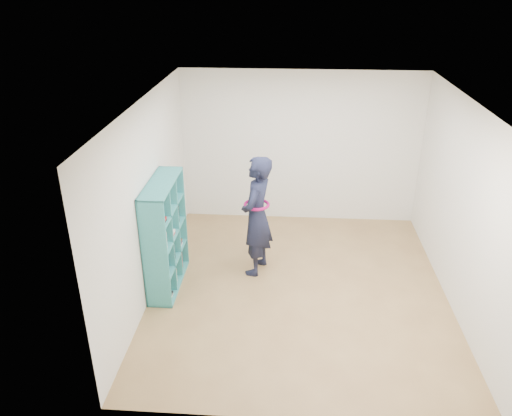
{
  "coord_description": "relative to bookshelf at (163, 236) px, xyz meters",
  "views": [
    {
      "loc": [
        -0.18,
        -5.8,
        3.99
      ],
      "look_at": [
        -0.61,
        0.3,
        1.08
      ],
      "focal_mm": 35.0,
      "sensor_mm": 36.0,
      "label": 1
    }
  ],
  "objects": [
    {
      "name": "floor",
      "position": [
        1.85,
        -0.01,
        -0.75
      ],
      "size": [
        4.5,
        4.5,
        0.0
      ],
      "primitive_type": "plane",
      "color": "olive",
      "rests_on": "ground"
    },
    {
      "name": "person",
      "position": [
        1.24,
        0.44,
        0.13
      ],
      "size": [
        0.58,
        0.73,
        1.77
      ],
      "rotation": [
        0.0,
        0.0,
        -1.84
      ],
      "color": "black",
      "rests_on": "floor"
    },
    {
      "name": "wall_back",
      "position": [
        1.85,
        2.24,
        0.55
      ],
      "size": [
        4.0,
        0.02,
        2.6
      ],
      "primitive_type": "cube",
      "color": "silver",
      "rests_on": "floor"
    },
    {
      "name": "bookshelf",
      "position": [
        0.0,
        0.0,
        0.0
      ],
      "size": [
        0.34,
        1.16,
        1.54
      ],
      "color": "teal",
      "rests_on": "floor"
    },
    {
      "name": "smartphone",
      "position": [
        1.12,
        0.55,
        0.25
      ],
      "size": [
        0.01,
        0.11,
        0.14
      ],
      "rotation": [
        0.48,
        0.0,
        -0.01
      ],
      "color": "silver",
      "rests_on": "person"
    },
    {
      "name": "wall_right",
      "position": [
        3.85,
        -0.01,
        0.55
      ],
      "size": [
        0.02,
        4.5,
        2.6
      ],
      "primitive_type": "cube",
      "color": "silver",
      "rests_on": "floor"
    },
    {
      "name": "ceiling",
      "position": [
        1.85,
        -0.01,
        1.85
      ],
      "size": [
        4.5,
        4.5,
        0.0
      ],
      "primitive_type": "plane",
      "color": "white",
      "rests_on": "wall_back"
    },
    {
      "name": "wall_left",
      "position": [
        -0.15,
        -0.01,
        0.55
      ],
      "size": [
        0.02,
        4.5,
        2.6
      ],
      "primitive_type": "cube",
      "color": "silver",
      "rests_on": "floor"
    },
    {
      "name": "wall_front",
      "position": [
        1.85,
        -2.26,
        0.55
      ],
      "size": [
        4.0,
        0.02,
        2.6
      ],
      "primitive_type": "cube",
      "color": "silver",
      "rests_on": "floor"
    }
  ]
}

